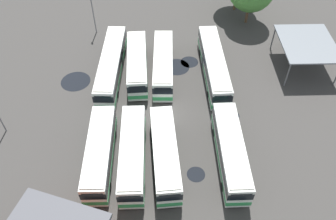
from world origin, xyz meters
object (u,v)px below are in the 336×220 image
(bus_row0_slot1, at_px, (137,64))
(bus_row0_slot2, at_px, (163,64))
(bus_row1_slot1, at_px, (133,154))
(bus_row0_slot0, at_px, (111,65))
(bus_row1_slot4, at_px, (230,151))
(bus_row0_slot4, at_px, (214,65))
(bus_row1_slot2, at_px, (165,154))
(maintenance_shelter, at_px, (308,44))
(lamp_post_far_corner, at_px, (93,10))
(bus_row1_slot0, at_px, (100,153))

(bus_row0_slot1, distance_m, bus_row0_slot2, 3.64)
(bus_row1_slot1, bearing_deg, bus_row0_slot0, -177.20)
(bus_row0_slot2, relative_size, bus_row1_slot4, 1.00)
(bus_row0_slot4, height_order, bus_row1_slot4, same)
(bus_row1_slot2, xyz_separation_m, maintenance_shelter, (-12.69, 22.95, 2.08))
(bus_row1_slot1, relative_size, maintenance_shelter, 1.17)
(bus_row1_slot2, bearing_deg, bus_row1_slot4, 80.57)
(bus_row0_slot4, height_order, maintenance_shelter, maintenance_shelter)
(bus_row0_slot0, relative_size, bus_row0_slot1, 1.25)
(bus_row0_slot0, height_order, bus_row1_slot2, same)
(bus_row0_slot0, bearing_deg, bus_row0_slot4, 78.30)
(bus_row0_slot4, height_order, lamp_post_far_corner, lamp_post_far_corner)
(bus_row1_slot4, bearing_deg, bus_row0_slot2, -165.04)
(lamp_post_far_corner, bearing_deg, bus_row0_slot4, 47.88)
(maintenance_shelter, xyz_separation_m, lamp_post_far_corner, (-14.81, -28.74, 0.14))
(bus_row0_slot0, height_order, bus_row0_slot4, same)
(bus_row1_slot0, xyz_separation_m, lamp_post_far_corner, (-25.91, 1.19, 2.21))
(bus_row1_slot4, bearing_deg, bus_row0_slot1, -155.15)
(lamp_post_far_corner, bearing_deg, bus_row0_slot0, 7.95)
(bus_row1_slot0, bearing_deg, bus_row1_slot1, 76.34)
(bus_row0_slot1, height_order, bus_row1_slot4, same)
(bus_row0_slot2, height_order, lamp_post_far_corner, lamp_post_far_corner)
(bus_row1_slot1, relative_size, bus_row1_slot4, 0.98)
(bus_row1_slot1, xyz_separation_m, maintenance_shelter, (-11.95, 26.43, 2.08))
(bus_row0_slot4, distance_m, bus_row1_slot1, 18.33)
(bus_row0_slot4, distance_m, bus_row1_slot2, 16.60)
(bus_row0_slot4, relative_size, maintenance_shelter, 1.45)
(bus_row0_slot0, height_order, bus_row1_slot1, same)
(bus_row0_slot4, bearing_deg, bus_row0_slot2, -102.47)
(bus_row0_slot4, bearing_deg, bus_row1_slot2, -35.84)
(bus_row0_slot0, relative_size, bus_row1_slot2, 1.26)
(maintenance_shelter, bearing_deg, bus_row0_slot2, -96.51)
(bus_row0_slot4, relative_size, bus_row1_slot2, 1.26)
(bus_row1_slot4, bearing_deg, maintenance_shelter, 131.32)
(bus_row0_slot0, xyz_separation_m, bus_row1_slot1, (15.61, 0.76, -0.00))
(bus_row0_slot1, distance_m, bus_row1_slot0, 15.53)
(bus_row0_slot0, distance_m, bus_row0_slot2, 7.21)
(bus_row1_slot0, height_order, maintenance_shelter, maintenance_shelter)
(bus_row0_slot2, relative_size, lamp_post_far_corner, 1.67)
(bus_row1_slot1, bearing_deg, lamp_post_far_corner, -175.05)
(maintenance_shelter, height_order, lamp_post_far_corner, lamp_post_far_corner)
(bus_row0_slot2, bearing_deg, bus_row1_slot0, -36.26)
(bus_row1_slot1, bearing_deg, bus_row0_slot2, 156.08)
(bus_row0_slot1, distance_m, maintenance_shelter, 23.95)
(bus_row0_slot0, relative_size, lamp_post_far_corner, 2.02)
(maintenance_shelter, bearing_deg, lamp_post_far_corner, -117.25)
(maintenance_shelter, bearing_deg, bus_row0_slot1, -97.48)
(maintenance_shelter, bearing_deg, bus_row1_slot4, -48.68)
(bus_row0_slot2, bearing_deg, bus_row1_slot4, 14.96)
(bus_row0_slot0, distance_m, maintenance_shelter, 27.51)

